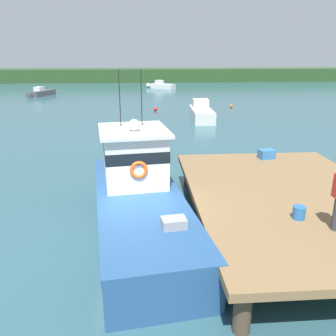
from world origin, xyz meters
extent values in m
plane|color=#2D5660|center=(0.00, 0.00, 0.00)|extent=(200.00, 200.00, 0.00)
cylinder|color=#4C3D2D|center=(2.20, -4.10, 0.50)|extent=(0.36, 0.36, 1.00)
cylinder|color=#4C3D2D|center=(2.20, 4.10, 0.50)|extent=(0.36, 0.36, 1.00)
cylinder|color=#4C3D2D|center=(7.40, 4.10, 0.50)|extent=(0.36, 0.36, 1.00)
cube|color=olive|center=(4.80, 0.00, 1.10)|extent=(6.00, 9.00, 0.20)
cube|color=#285184|center=(0.20, 0.16, 0.55)|extent=(3.56, 8.26, 1.10)
cone|color=#285184|center=(-0.46, 5.01, 0.55)|extent=(1.33, 1.93, 1.10)
cube|color=#A31919|center=(0.20, 0.16, 1.00)|extent=(3.56, 8.11, 0.12)
cube|color=#285184|center=(0.20, 0.16, 1.16)|extent=(3.60, 8.27, 0.12)
cube|color=silver|center=(0.04, 1.35, 2.00)|extent=(2.18, 2.44, 1.80)
cube|color=black|center=(0.04, 1.35, 2.31)|extent=(2.20, 2.46, 0.36)
cube|color=silver|center=(0.04, 1.35, 2.95)|extent=(2.46, 2.77, 0.10)
sphere|color=white|center=(0.08, 1.05, 3.18)|extent=(0.36, 0.36, 0.36)
cylinder|color=black|center=(-0.38, 1.80, 3.90)|extent=(0.03, 0.03, 1.80)
cylinder|color=black|center=(0.32, 1.89, 3.90)|extent=(0.03, 0.03, 1.80)
cube|color=#939399|center=(1.04, -1.95, 1.28)|extent=(0.65, 0.52, 0.36)
torus|color=orange|center=(0.18, -2.67, 1.16)|extent=(0.63, 0.63, 0.12)
torus|color=#EA5119|center=(0.19, 0.22, 2.00)|extent=(0.55, 0.17, 0.54)
cube|color=#3370B2|center=(5.33, 3.73, 1.38)|extent=(0.67, 0.55, 0.37)
cylinder|color=#2866B2|center=(4.31, -1.67, 1.37)|extent=(0.32, 0.32, 0.34)
cube|color=silver|center=(5.22, 19.02, 0.46)|extent=(1.79, 5.11, 0.92)
cone|color=silver|center=(5.34, 22.17, 0.46)|extent=(0.96, 1.30, 0.92)
cube|color=silver|center=(5.26, 19.90, 1.26)|extent=(1.33, 1.31, 0.69)
cube|color=#4C4C51|center=(-12.58, 37.82, 0.34)|extent=(2.64, 3.95, 0.69)
cone|color=#4C4C51|center=(-13.54, 35.65, 0.34)|extent=(1.02, 1.15, 0.69)
cube|color=silver|center=(-12.85, 37.21, 0.95)|extent=(1.27, 1.26, 0.52)
cube|color=silver|center=(3.65, 46.51, 0.36)|extent=(3.91, 3.43, 0.72)
cone|color=silver|center=(1.68, 48.03, 0.36)|extent=(1.23, 1.18, 0.72)
cube|color=silver|center=(3.10, 46.94, 0.99)|extent=(1.40, 1.41, 0.54)
sphere|color=red|center=(1.58, 23.95, 0.19)|extent=(0.37, 0.37, 0.37)
sphere|color=#EA5B19|center=(9.37, 25.55, 0.17)|extent=(0.33, 0.33, 0.33)
sphere|color=red|center=(7.50, 29.90, 0.23)|extent=(0.46, 0.46, 0.46)
cube|color=#284723|center=(0.00, 62.00, 1.20)|extent=(120.00, 8.00, 2.40)
camera|label=1|loc=(0.34, -9.59, 5.27)|focal=37.37mm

